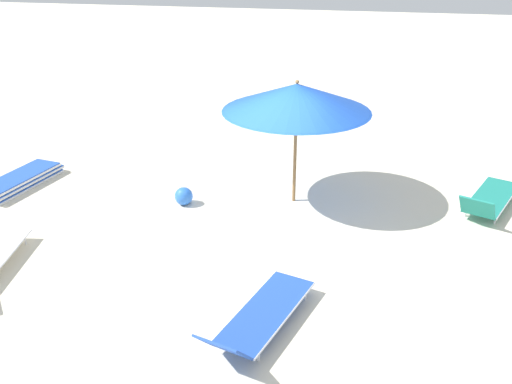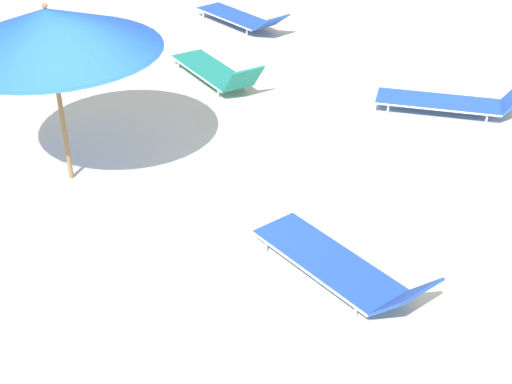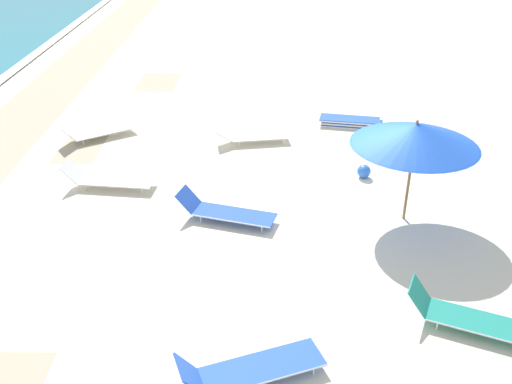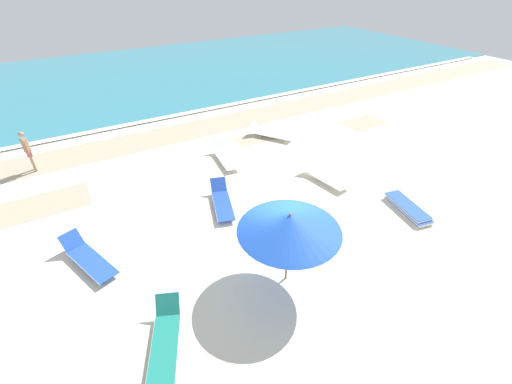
{
  "view_description": "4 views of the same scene",
  "coord_description": "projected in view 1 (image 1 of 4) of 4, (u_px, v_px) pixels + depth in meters",
  "views": [
    {
      "loc": [
        -1.88,
        8.31,
        4.68
      ],
      "look_at": [
        -0.32,
        0.69,
        1.1
      ],
      "focal_mm": 40.0,
      "sensor_mm": 36.0,
      "label": 1
    },
    {
      "loc": [
        4.58,
        5.17,
        4.77
      ],
      "look_at": [
        -0.82,
        1.39,
        0.67
      ],
      "focal_mm": 50.0,
      "sensor_mm": 36.0,
      "label": 2
    },
    {
      "loc": [
        -11.49,
        1.75,
        6.55
      ],
      "look_at": [
        -0.66,
        1.86,
        0.66
      ],
      "focal_mm": 40.0,
      "sensor_mm": 36.0,
      "label": 3
    },
    {
      "loc": [
        -4.59,
        -6.7,
        7.46
      ],
      "look_at": [
        -0.04,
        1.26,
        1.14
      ],
      "focal_mm": 24.0,
      "sensor_mm": 36.0,
      "label": 4
    }
  ],
  "objects": [
    {
      "name": "ground_plane",
      "position": [
        246.0,
        237.0,
        9.72
      ],
      "size": [
        60.0,
        60.0,
        0.16
      ],
      "color": "beige"
    },
    {
      "name": "beach_umbrella",
      "position": [
        297.0,
        98.0,
        10.02
      ],
      "size": [
        2.67,
        2.67,
        2.32
      ],
      "color": "olive",
      "rests_on": "ground_plane"
    },
    {
      "name": "lounger_stack",
      "position": [
        21.0,
        180.0,
        11.42
      ],
      "size": [
        0.96,
        2.01,
        0.24
      ],
      "rotation": [
        0.0,
        0.0,
        -0.19
      ],
      "color": "blue",
      "rests_on": "ground_plane"
    },
    {
      "name": "sun_lounger_under_umbrella",
      "position": [
        258.0,
        318.0,
        7.22
      ],
      "size": [
        1.2,
        2.26,
        0.59
      ],
      "rotation": [
        0.0,
        0.0,
        -0.29
      ],
      "color": "blue",
      "rests_on": "ground_plane"
    },
    {
      "name": "sun_lounger_near_water_left",
      "position": [
        489.0,
        199.0,
        10.4
      ],
      "size": [
        1.42,
        2.25,
        0.62
      ],
      "rotation": [
        0.0,
        0.0,
        -0.4
      ],
      "color": "#1E8475",
      "rests_on": "ground_plane"
    },
    {
      "name": "beach_ball",
      "position": [
        184.0,
        196.0,
        10.63
      ],
      "size": [
        0.34,
        0.34,
        0.34
      ],
      "color": "blue",
      "rests_on": "ground_plane"
    }
  ]
}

